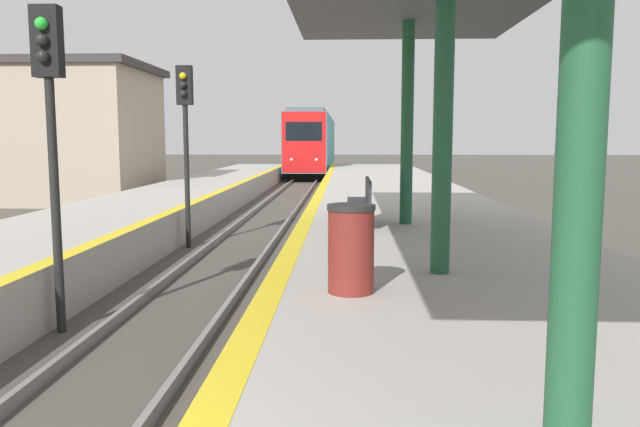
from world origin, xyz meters
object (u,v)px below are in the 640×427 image
signal_mid (185,121)px  trash_bin (351,249)px  train (314,143)px  bench (362,201)px  signal_near (50,107)px

signal_mid → trash_bin: signal_mid is taller
train → signal_mid: (-1.28, -33.44, 0.74)m
bench → train: bearing=94.5°
trash_bin → train: bearing=93.5°
trash_bin → signal_near: bearing=163.2°
signal_near → trash_bin: (3.89, -1.18, -1.62)m
trash_bin → bench: size_ratio=0.53×
signal_near → train: bearing=88.1°
signal_mid → trash_bin: bearing=-63.7°
train → bench: size_ratio=12.58×
trash_bin → bench: trash_bin is taller
train → signal_mid: size_ratio=5.44×
signal_near → signal_mid: bearing=89.5°
train → signal_near: train is taller
train → trash_bin: bearing=-86.5°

